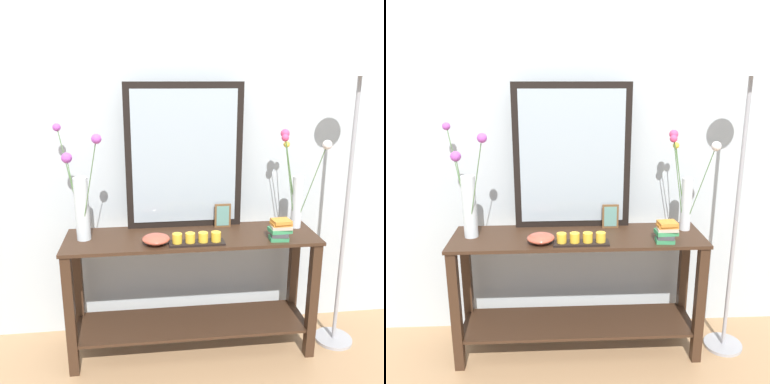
% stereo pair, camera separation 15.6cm
% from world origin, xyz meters
% --- Properties ---
extents(ground_plane, '(7.00, 6.00, 0.02)m').
position_xyz_m(ground_plane, '(0.00, 0.00, -0.01)').
color(ground_plane, '#A87F56').
extents(wall_back, '(6.40, 0.08, 2.70)m').
position_xyz_m(wall_back, '(0.00, 0.32, 1.35)').
color(wall_back, '#B2BCC1').
rests_on(wall_back, ground).
extents(console_table, '(1.50, 0.41, 0.77)m').
position_xyz_m(console_table, '(0.00, 0.00, 0.47)').
color(console_table, '#382316').
rests_on(console_table, ground).
extents(mirror_leaning, '(0.72, 0.03, 0.89)m').
position_xyz_m(mirror_leaning, '(-0.03, 0.17, 1.22)').
color(mirror_leaning, black).
rests_on(mirror_leaning, console_table).
extents(tall_vase_left, '(0.29, 0.29, 0.66)m').
position_xyz_m(tall_vase_left, '(-0.64, 0.03, 1.01)').
color(tall_vase_left, silver).
rests_on(tall_vase_left, console_table).
extents(vase_right, '(0.27, 0.23, 0.62)m').
position_xyz_m(vase_right, '(0.66, 0.06, 1.03)').
color(vase_right, silver).
rests_on(vase_right, console_table).
extents(candle_tray, '(0.32, 0.09, 0.07)m').
position_xyz_m(candle_tray, '(0.01, -0.13, 0.80)').
color(candle_tray, black).
rests_on(candle_tray, console_table).
extents(picture_frame_small, '(0.10, 0.01, 0.15)m').
position_xyz_m(picture_frame_small, '(0.21, 0.13, 0.85)').
color(picture_frame_small, brown).
rests_on(picture_frame_small, console_table).
extents(decorative_bowl, '(0.16, 0.16, 0.06)m').
position_xyz_m(decorative_bowl, '(-0.22, -0.11, 0.80)').
color(decorative_bowl, '#B24C38').
rests_on(decorative_bowl, console_table).
extents(book_stack, '(0.13, 0.10, 0.12)m').
position_xyz_m(book_stack, '(0.50, -0.13, 0.83)').
color(book_stack, '#388E56').
rests_on(book_stack, console_table).
extents(floor_lamp, '(0.24, 0.24, 1.79)m').
position_xyz_m(floor_lamp, '(0.94, -0.04, 1.21)').
color(floor_lamp, '#9E9EA3').
rests_on(floor_lamp, ground).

